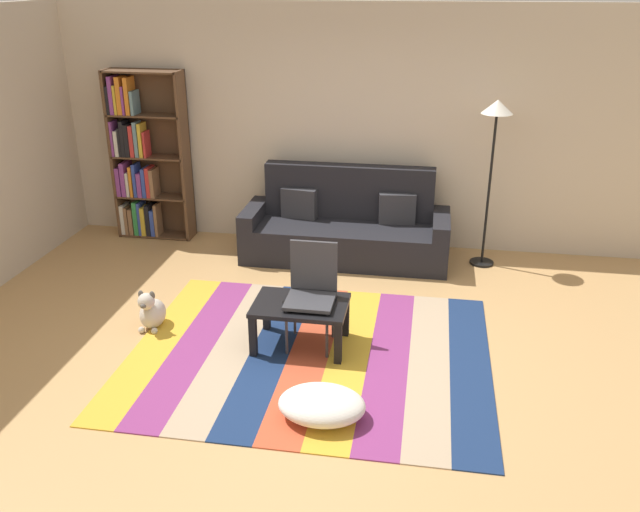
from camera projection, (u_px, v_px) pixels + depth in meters
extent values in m
plane|color=tan|center=(310.00, 346.00, 5.73)|extent=(14.00, 14.00, 0.00)
cube|color=beige|center=(350.00, 128.00, 7.52)|extent=(6.80, 0.10, 2.70)
cube|color=gold|center=(160.00, 341.00, 5.80)|extent=(0.33, 2.49, 0.01)
cube|color=#843370|center=(196.00, 344.00, 5.75)|extent=(0.33, 2.49, 0.01)
cube|color=tan|center=(233.00, 347.00, 5.70)|extent=(0.33, 2.49, 0.01)
cube|color=navy|center=(271.00, 351.00, 5.65)|extent=(0.33, 2.49, 0.01)
cube|color=#C64C2D|center=(310.00, 354.00, 5.60)|extent=(0.33, 2.49, 0.01)
cube|color=gold|center=(349.00, 357.00, 5.55)|extent=(0.33, 2.49, 0.01)
cube|color=#843370|center=(388.00, 361.00, 5.50)|extent=(0.33, 2.49, 0.01)
cube|color=tan|center=(429.00, 365.00, 5.45)|extent=(0.33, 2.49, 0.01)
cube|color=navy|center=(470.00, 368.00, 5.40)|extent=(0.33, 2.49, 0.01)
cube|color=black|center=(345.00, 242.00, 7.42)|extent=(1.90, 0.80, 0.40)
cube|color=black|center=(349.00, 191.00, 7.50)|extent=(1.90, 0.20, 0.60)
cube|color=black|center=(254.00, 230.00, 7.55)|extent=(0.18, 0.80, 0.56)
cube|color=black|center=(440.00, 241.00, 7.23)|extent=(0.18, 0.80, 0.56)
cube|color=#333338|center=(299.00, 204.00, 7.53)|extent=(0.42, 0.19, 0.36)
cube|color=#333338|center=(397.00, 209.00, 7.36)|extent=(0.42, 0.19, 0.36)
cube|color=brown|center=(116.00, 155.00, 7.86)|extent=(0.04, 0.28, 1.98)
cube|color=brown|center=(186.00, 158.00, 7.73)|extent=(0.04, 0.28, 1.98)
cube|color=brown|center=(155.00, 154.00, 7.91)|extent=(0.90, 0.01, 1.98)
cube|color=brown|center=(158.00, 234.00, 8.17)|extent=(0.86, 0.28, 0.02)
cube|color=brown|center=(154.00, 196.00, 7.98)|extent=(0.86, 0.28, 0.02)
cube|color=brown|center=(150.00, 156.00, 7.79)|extent=(0.86, 0.28, 0.02)
cube|color=brown|center=(146.00, 115.00, 7.60)|extent=(0.86, 0.28, 0.02)
cube|color=brown|center=(142.00, 71.00, 7.41)|extent=(0.86, 0.28, 0.02)
cube|color=silver|center=(126.00, 218.00, 8.13)|extent=(0.05, 0.21, 0.36)
cube|color=#8C6647|center=(129.00, 220.00, 8.11)|extent=(0.04, 0.17, 0.34)
cube|color=#8C6647|center=(133.00, 221.00, 8.10)|extent=(0.05, 0.16, 0.32)
cube|color=green|center=(138.00, 217.00, 8.09)|extent=(0.05, 0.19, 0.41)
cube|color=#334CB2|center=(142.00, 217.00, 8.09)|extent=(0.03, 0.21, 0.40)
cube|color=gold|center=(146.00, 220.00, 8.09)|extent=(0.05, 0.19, 0.35)
cube|color=black|center=(151.00, 219.00, 8.09)|extent=(0.05, 0.23, 0.38)
cube|color=#334CB2|center=(155.00, 221.00, 8.09)|extent=(0.05, 0.22, 0.32)
cube|color=#8C6647|center=(158.00, 219.00, 8.04)|extent=(0.04, 0.17, 0.39)
cube|color=purple|center=(122.00, 180.00, 7.96)|extent=(0.05, 0.25, 0.34)
cube|color=purple|center=(127.00, 178.00, 7.95)|extent=(0.05, 0.26, 0.40)
cube|color=silver|center=(130.00, 184.00, 7.93)|extent=(0.04, 0.18, 0.29)
cube|color=orange|center=(134.00, 180.00, 7.93)|extent=(0.04, 0.23, 0.36)
cube|color=#334CB2|center=(137.00, 180.00, 7.90)|extent=(0.04, 0.19, 0.39)
cube|color=purple|center=(141.00, 184.00, 7.90)|extent=(0.05, 0.16, 0.29)
cube|color=#334CB2|center=(147.00, 181.00, 7.90)|extent=(0.05, 0.22, 0.35)
cube|color=red|center=(151.00, 181.00, 7.89)|extent=(0.05, 0.21, 0.36)
cube|color=#8C6647|center=(154.00, 182.00, 7.88)|extent=(0.05, 0.21, 0.34)
cube|color=purple|center=(115.00, 138.00, 7.73)|extent=(0.03, 0.18, 0.40)
cube|color=silver|center=(119.00, 143.00, 7.74)|extent=(0.05, 0.16, 0.30)
cube|color=black|center=(123.00, 141.00, 7.75)|extent=(0.03, 0.21, 0.33)
cube|color=black|center=(125.00, 138.00, 7.72)|extent=(0.05, 0.21, 0.41)
cube|color=black|center=(130.00, 140.00, 7.73)|extent=(0.05, 0.22, 0.37)
cube|color=red|center=(135.00, 140.00, 7.72)|extent=(0.05, 0.21, 0.36)
cube|color=#668C99|center=(138.00, 139.00, 7.68)|extent=(0.04, 0.16, 0.41)
cube|color=gold|center=(143.00, 140.00, 7.68)|extent=(0.04, 0.18, 0.39)
cube|color=red|center=(147.00, 144.00, 7.69)|extent=(0.03, 0.17, 0.30)
cube|color=black|center=(111.00, 99.00, 7.59)|extent=(0.04, 0.24, 0.32)
cube|color=purple|center=(114.00, 95.00, 7.56)|extent=(0.05, 0.23, 0.42)
cube|color=gold|center=(119.00, 99.00, 7.58)|extent=(0.03, 0.26, 0.33)
cube|color=orange|center=(122.00, 95.00, 7.53)|extent=(0.05, 0.20, 0.42)
cube|color=purple|center=(126.00, 100.00, 7.53)|extent=(0.03, 0.18, 0.31)
cube|color=orange|center=(130.00, 96.00, 7.52)|extent=(0.05, 0.22, 0.42)
cube|color=#668C99|center=(135.00, 102.00, 7.54)|extent=(0.03, 0.21, 0.27)
cube|color=black|center=(300.00, 305.00, 5.59)|extent=(0.79, 0.54, 0.04)
cube|color=black|center=(253.00, 336.00, 5.51)|extent=(0.06, 0.06, 0.36)
cube|color=black|center=(338.00, 343.00, 5.40)|extent=(0.06, 0.06, 0.36)
cube|color=black|center=(266.00, 310.00, 5.93)|extent=(0.06, 0.06, 0.36)
cube|color=black|center=(346.00, 317.00, 5.82)|extent=(0.06, 0.06, 0.36)
ellipsoid|color=white|center=(322.00, 405.00, 4.75)|extent=(0.63, 0.48, 0.21)
ellipsoid|color=beige|center=(153.00, 313.00, 6.00)|extent=(0.22, 0.30, 0.26)
sphere|color=beige|center=(146.00, 301.00, 5.84)|extent=(0.15, 0.15, 0.15)
ellipsoid|color=#5B5750|center=(144.00, 305.00, 5.79)|extent=(0.06, 0.07, 0.05)
ellipsoid|color=#5B5750|center=(141.00, 294.00, 5.85)|extent=(0.05, 0.04, 0.08)
ellipsoid|color=#5B5750|center=(152.00, 295.00, 5.83)|extent=(0.05, 0.04, 0.08)
sphere|color=beige|center=(142.00, 330.00, 5.93)|extent=(0.06, 0.06, 0.06)
sphere|color=beige|center=(154.00, 331.00, 5.91)|extent=(0.06, 0.06, 0.06)
cylinder|color=black|center=(482.00, 262.00, 7.37)|extent=(0.26, 0.26, 0.02)
cylinder|color=black|center=(489.00, 191.00, 7.05)|extent=(0.03, 0.03, 1.63)
cone|color=white|center=(498.00, 107.00, 6.70)|extent=(0.32, 0.32, 0.14)
cube|color=black|center=(287.00, 305.00, 5.53)|extent=(0.10, 0.16, 0.02)
cube|color=#38383D|center=(310.00, 300.00, 5.56)|extent=(0.40, 0.40, 0.03)
cube|color=#38383D|center=(314.00, 265.00, 5.63)|extent=(0.40, 0.03, 0.44)
cylinder|color=#38383D|center=(286.00, 332.00, 5.52)|extent=(0.02, 0.02, 0.42)
cylinder|color=#38383D|center=(327.00, 336.00, 5.47)|extent=(0.02, 0.02, 0.42)
cylinder|color=#38383D|center=(295.00, 314.00, 5.83)|extent=(0.02, 0.02, 0.42)
cylinder|color=#38383D|center=(333.00, 317.00, 5.78)|extent=(0.02, 0.02, 0.42)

